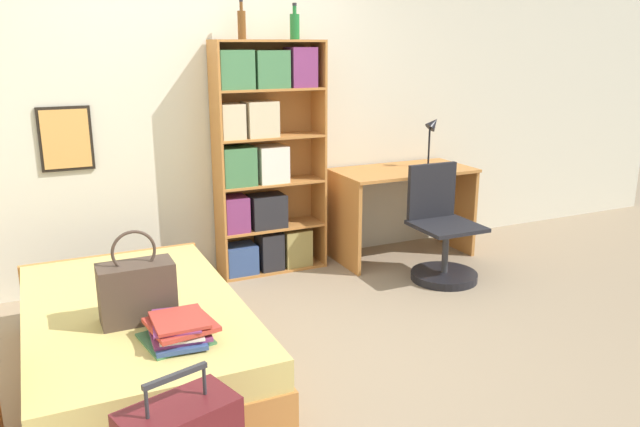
% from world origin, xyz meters
% --- Properties ---
extents(ground_plane, '(14.00, 14.00, 0.00)m').
position_xyz_m(ground_plane, '(0.00, 0.00, 0.00)').
color(ground_plane, gray).
extents(wall_back, '(10.00, 0.09, 2.60)m').
position_xyz_m(wall_back, '(-0.00, 1.46, 1.30)').
color(wall_back, beige).
rests_on(wall_back, ground_plane).
extents(bed, '(1.14, 1.89, 0.42)m').
position_xyz_m(bed, '(-0.74, 0.02, 0.21)').
color(bed, '#B77538').
rests_on(bed, ground_plane).
extents(handbag, '(0.37, 0.19, 0.48)m').
position_xyz_m(handbag, '(-0.74, -0.21, 0.58)').
color(handbag, '#47382D').
rests_on(handbag, bed).
extents(book_stack_on_bed, '(0.36, 0.36, 0.12)m').
position_xyz_m(book_stack_on_bed, '(-0.61, -0.52, 0.48)').
color(book_stack_on_bed, '#427A4C').
rests_on(book_stack_on_bed, bed).
extents(bookcase, '(0.86, 0.28, 1.82)m').
position_xyz_m(bookcase, '(0.48, 1.27, 0.90)').
color(bookcase, '#B77538').
rests_on(bookcase, ground_plane).
extents(bottle_green, '(0.06, 0.06, 0.29)m').
position_xyz_m(bottle_green, '(0.35, 1.29, 1.93)').
color(bottle_green, brown).
rests_on(bottle_green, bookcase).
extents(bottle_brown, '(0.07, 0.07, 0.26)m').
position_xyz_m(bottle_brown, '(0.75, 1.24, 1.92)').
color(bottle_brown, '#1E6B2D').
rests_on(bottle_brown, bookcase).
extents(desk, '(1.16, 0.61, 0.77)m').
position_xyz_m(desk, '(1.67, 1.11, 0.53)').
color(desk, '#B77538').
rests_on(desk, ground_plane).
extents(desk_lamp, '(0.16, 0.11, 0.44)m').
position_xyz_m(desk_lamp, '(1.94, 1.11, 1.06)').
color(desk_lamp, black).
rests_on(desk_lamp, desk).
extents(desk_chair, '(0.52, 0.52, 0.89)m').
position_xyz_m(desk_chair, '(1.68, 0.53, 0.27)').
color(desk_chair, black).
rests_on(desk_chair, ground_plane).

